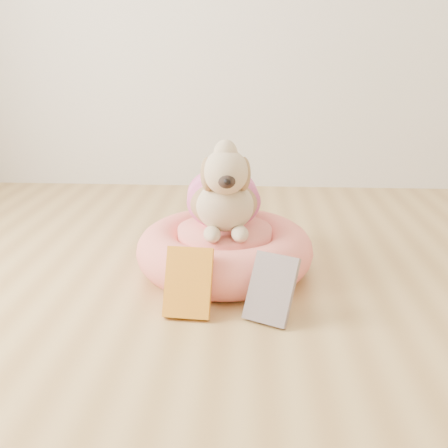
# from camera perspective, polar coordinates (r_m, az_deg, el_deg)

# --- Properties ---
(floor) EXTENTS (4.50, 4.50, 0.00)m
(floor) POSITION_cam_1_polar(r_m,az_deg,el_deg) (1.25, -1.78, -22.31)
(floor) COLOR #B18549
(floor) RESTS_ON ground
(pet_bed) EXTENTS (0.69, 0.69, 0.18)m
(pet_bed) POSITION_cam_1_polar(r_m,az_deg,el_deg) (1.98, 0.08, -2.95)
(pet_bed) COLOR #F76A60
(pet_bed) RESTS_ON floor
(dog) EXTENTS (0.40, 0.54, 0.37)m
(dog) POSITION_cam_1_polar(r_m,az_deg,el_deg) (1.91, -0.03, 4.99)
(dog) COLOR brown
(dog) RESTS_ON pet_bed
(book_yellow) EXTENTS (0.16, 0.15, 0.22)m
(book_yellow) POSITION_cam_1_polar(r_m,az_deg,el_deg) (1.65, -4.10, -6.68)
(book_yellow) COLOR yellow
(book_yellow) RESTS_ON floor
(book_white) EXTENTS (0.19, 0.18, 0.21)m
(book_white) POSITION_cam_1_polar(r_m,az_deg,el_deg) (1.63, 5.42, -7.38)
(book_white) COLOR silver
(book_white) RESTS_ON floor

